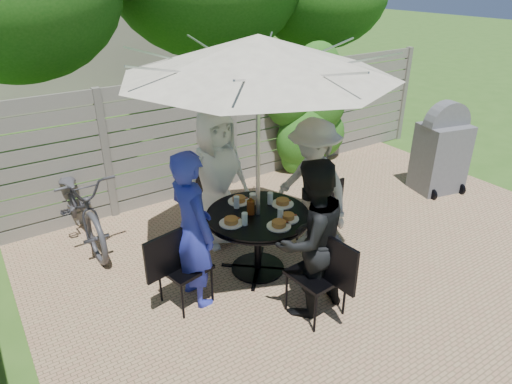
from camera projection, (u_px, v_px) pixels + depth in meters
patio_table at (258, 231)px, 5.16m from camera, size 1.23×1.23×0.76m
umbrella at (258, 55)px, 4.31m from camera, size 2.93×2.93×2.66m
chair_back at (213, 219)px, 5.96m from camera, size 0.49×0.65×0.87m
person_back at (217, 179)px, 5.60m from camera, size 0.90×0.62×1.76m
chair_left at (185, 281)px, 4.74m from camera, size 0.70×0.53×0.93m
person_left at (193, 230)px, 4.56m from camera, size 0.45×0.65×1.70m
chair_front at (317, 290)px, 4.57m from camera, size 0.51×0.74×0.99m
person_front at (310, 239)px, 4.44m from camera, size 0.85×0.69×1.67m
chair_right at (318, 226)px, 5.81m from camera, size 0.60×0.40×0.83m
person_right at (312, 187)px, 5.48m from camera, size 0.70×1.13×1.69m
plate_back at (239, 200)px, 5.31m from camera, size 0.26×0.26×0.06m
plate_left at (231, 222)px, 4.85m from camera, size 0.26×0.26×0.06m
plate_front at (279, 225)px, 4.79m from camera, size 0.26×0.26×0.06m
plate_right at (283, 203)px, 5.25m from camera, size 0.26×0.26×0.06m
plate_extra at (288, 217)px, 4.93m from camera, size 0.24×0.24×0.06m
glass_back at (237, 202)px, 5.16m from camera, size 0.07×0.07×0.14m
glass_left at (245, 219)px, 4.81m from camera, size 0.07×0.07×0.14m
glass_front at (280, 214)px, 4.90m from camera, size 0.07×0.07×0.14m
glass_right at (270, 198)px, 5.25m from camera, size 0.07×0.07×0.14m
syrup_jug at (251, 207)px, 5.03m from camera, size 0.09×0.09×0.16m
coffee_cup at (253, 199)px, 5.25m from camera, size 0.08×0.08×0.12m
bicycle at (79, 204)px, 5.80m from camera, size 0.74×1.98×1.03m
bbq_grill at (441, 151)px, 7.05m from camera, size 0.81×0.69×1.45m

